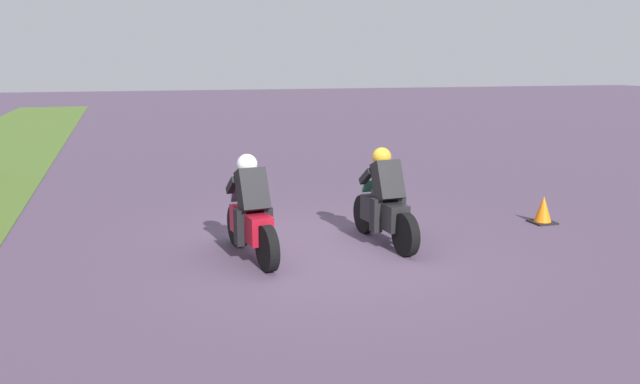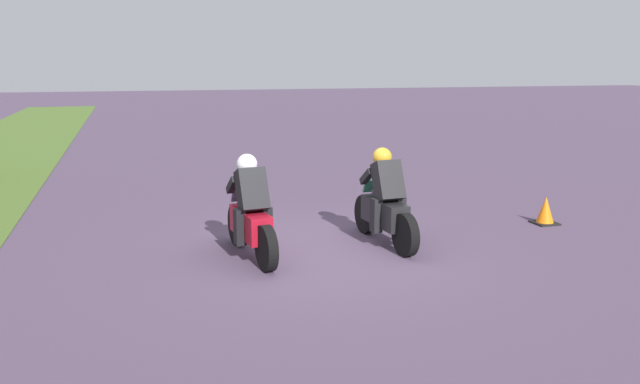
% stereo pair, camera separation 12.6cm
% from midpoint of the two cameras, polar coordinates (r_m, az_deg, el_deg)
% --- Properties ---
extents(ground_plane, '(120.00, 120.00, 0.00)m').
position_cam_midpoint_polar(ground_plane, '(9.64, -0.11, -5.33)').
color(ground_plane, '#513F56').
extents(rider_lane_a, '(2.04, 0.55, 1.51)m').
position_cam_midpoint_polar(rider_lane_a, '(9.95, 5.44, -1.15)').
color(rider_lane_a, black).
rests_on(rider_lane_a, ground_plane).
extents(rider_lane_b, '(2.04, 0.58, 1.51)m').
position_cam_midpoint_polar(rider_lane_b, '(9.26, -6.61, -2.13)').
color(rider_lane_b, black).
rests_on(rider_lane_b, ground_plane).
extents(traffic_cone, '(0.40, 0.40, 0.49)m').
position_cam_midpoint_polar(traffic_cone, '(11.92, 19.09, -1.60)').
color(traffic_cone, black).
rests_on(traffic_cone, ground_plane).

